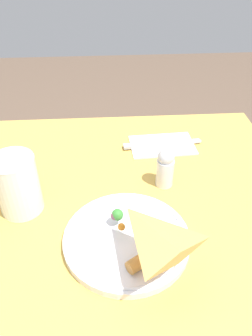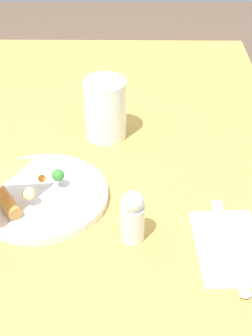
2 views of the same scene
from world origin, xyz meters
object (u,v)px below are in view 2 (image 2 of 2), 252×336
Objects in this scene: butter_knife at (227,239)px; salt_shaker at (133,216)px; milk_glass at (105,111)px; napkin_folded at (229,246)px; plate_pizza at (40,194)px; dining_table at (96,186)px.

salt_shaker is at bearing -98.02° from butter_knife.
milk_glass is 0.39m from butter_knife.
milk_glass is 0.40m from napkin_folded.
plate_pizza is 1.37× the size of napkin_folded.
dining_table is 0.31m from salt_shaker.
milk_glass is at bearing 157.72° from dining_table.
dining_table is 5.25× the size of butter_knife.
salt_shaker is (-0.01, -0.16, 0.04)m from butter_knife.
salt_shaker reaches higher than napkin_folded.
butter_knife is (0.32, 0.21, -0.05)m from milk_glass.
napkin_folded is (0.28, 0.23, 0.10)m from dining_table.
salt_shaker is (0.31, 0.06, -0.01)m from milk_glass.
butter_knife is at bearing -175.28° from napkin_folded.
butter_knife is 2.24× the size of salt_shaker.
plate_pizza is (0.16, -0.09, 0.11)m from dining_table.
butter_knife is at bearing 71.82° from plate_pizza.
milk_glass is 0.32m from salt_shaker.
dining_table is 11.73× the size of salt_shaker.
butter_knife is (0.11, 0.32, -0.01)m from plate_pizza.
salt_shaker reaches higher than plate_pizza.
milk_glass is at bearing 153.32° from plate_pizza.
butter_knife is 0.16m from salt_shaker.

